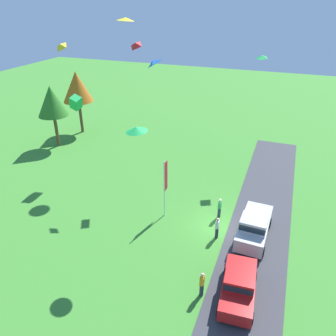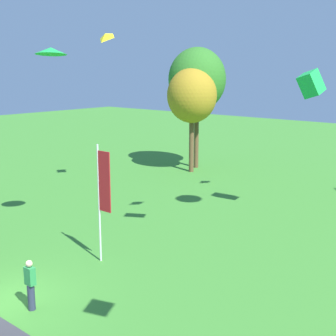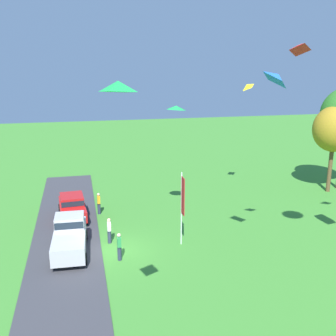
% 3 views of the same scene
% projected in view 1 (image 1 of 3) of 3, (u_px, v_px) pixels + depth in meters
% --- Properties ---
extents(ground_plane, '(120.00, 120.00, 0.00)m').
position_uv_depth(ground_plane, '(220.00, 226.00, 24.84)').
color(ground_plane, '#3D842D').
extents(pavement_strip, '(36.00, 4.40, 0.06)m').
position_uv_depth(pavement_strip, '(258.00, 235.00, 23.94)').
color(pavement_strip, '#38383D').
rests_on(pavement_strip, ground).
extents(car_sedan_far_end, '(4.52, 2.22, 1.84)m').
position_uv_depth(car_sedan_far_end, '(239.00, 284.00, 18.55)').
color(car_sedan_far_end, red).
rests_on(car_sedan_far_end, ground).
extents(car_pickup_mid_row, '(5.07, 2.20, 2.14)m').
position_uv_depth(car_pickup_mid_row, '(254.00, 227.00, 23.04)').
color(car_pickup_mid_row, '#B7B7BC').
rests_on(car_pickup_mid_row, ground).
extents(person_on_lawn, '(0.36, 0.24, 1.71)m').
position_uv_depth(person_on_lawn, '(202.00, 284.00, 18.77)').
color(person_on_lawn, '#2D334C').
rests_on(person_on_lawn, ground).
extents(person_watching_sky, '(0.36, 0.24, 1.71)m').
position_uv_depth(person_watching_sky, '(217.00, 228.00, 23.31)').
color(person_watching_sky, '#2D334C').
rests_on(person_watching_sky, ground).
extents(person_beside_suv, '(0.36, 0.24, 1.71)m').
position_uv_depth(person_beside_suv, '(219.00, 208.00, 25.48)').
color(person_beside_suv, '#2D334C').
rests_on(person_beside_suv, ground).
extents(tree_center_back, '(3.30, 3.30, 6.96)m').
position_uv_depth(tree_center_back, '(52.00, 101.00, 35.75)').
color(tree_center_back, brown).
rests_on(tree_center_back, ground).
extents(tree_lone_near, '(3.60, 3.60, 7.60)m').
position_uv_depth(tree_lone_near, '(77.00, 87.00, 39.39)').
color(tree_lone_near, brown).
rests_on(tree_lone_near, ground).
extents(flag_banner, '(0.71, 0.08, 4.83)m').
position_uv_depth(flag_banner, '(165.00, 181.00, 24.88)').
color(flag_banner, silver).
rests_on(flag_banner, ground).
extents(kite_diamond_low_drifter, '(1.06, 0.90, 0.75)m').
position_uv_depth(kite_diamond_low_drifter, '(60.00, 46.00, 28.04)').
color(kite_diamond_low_drifter, yellow).
extents(kite_delta_mid_center, '(2.27, 2.27, 0.39)m').
position_uv_depth(kite_delta_mid_center, '(125.00, 19.00, 28.61)').
color(kite_delta_mid_center, yellow).
extents(kite_box_near_flag, '(1.19, 1.23, 1.52)m').
position_uv_depth(kite_box_near_flag, '(76.00, 103.00, 29.42)').
color(kite_box_near_flag, green).
extents(kite_diamond_high_left, '(1.30, 1.15, 0.39)m').
position_uv_depth(kite_diamond_high_left, '(262.00, 57.00, 29.13)').
color(kite_diamond_high_left, green).
extents(kite_diamond_over_trees, '(0.95, 1.10, 0.85)m').
position_uv_depth(kite_diamond_over_trees, '(153.00, 62.00, 26.68)').
color(kite_diamond_over_trees, blue).
extents(kite_delta_trailing_tail, '(1.91, 1.91, 0.42)m').
position_uv_depth(kite_delta_trailing_tail, '(136.00, 129.00, 19.57)').
color(kite_delta_trailing_tail, green).
extents(kite_diamond_topmost, '(1.05, 0.94, 0.67)m').
position_uv_depth(kite_diamond_topmost, '(135.00, 45.00, 26.00)').
color(kite_diamond_topmost, red).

